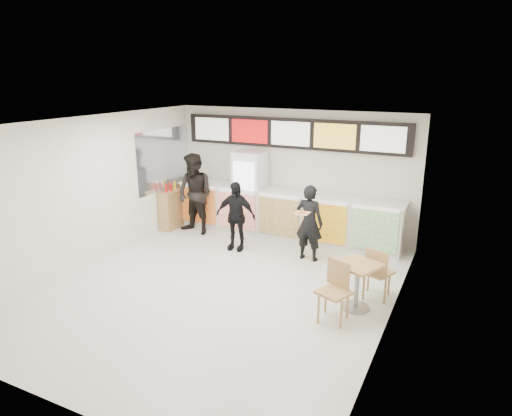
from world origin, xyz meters
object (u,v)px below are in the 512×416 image
Objects in this scene: customer_mid at (235,216)px; condiment_ledge at (173,208)px; customer_main at (309,223)px; cafe_table at (357,278)px; customer_left at (195,194)px; service_counter at (284,214)px; drinks_fridge at (250,192)px.

customer_mid reaches higher than condiment_ledge.
customer_main is 0.96× the size of cafe_table.
customer_main is 3.86m from condiment_ledge.
service_counter is at bearing 27.97° from customer_left.
drinks_fridge reaches higher than condiment_ledge.
condiment_ledge is (-3.82, 0.49, -0.31)m from customer_main.
customer_left reaches higher than service_counter.
customer_left is (-2.05, -0.70, 0.41)m from service_counter.
drinks_fridge is 1.29× the size of customer_mid.
cafe_table is 5.67m from condiment_ledge.
cafe_table is (1.43, -1.65, -0.25)m from customer_main.
service_counter is 3.43× the size of customer_main.
condiment_ledge is (-2.16, 0.64, -0.28)m from customer_mid.
customer_left reaches higher than customer_mid.
service_counter is 3.30× the size of cafe_table.
service_counter is 2.21m from customer_left.
customer_main is (1.93, -1.10, -0.19)m from drinks_fridge.
customer_left is 1.50m from customer_mid.
customer_left is at bearing 152.80° from customer_mid.
drinks_fridge is at bearing -26.62° from customer_main.
service_counter is at bearing 11.79° from condiment_ledge.
drinks_fridge reaches higher than cafe_table.
customer_main is at bearing 153.33° from cafe_table.
service_counter is at bearing -0.99° from drinks_fridge.
customer_left is 4.94m from cafe_table.
cafe_table is at bearing -39.28° from drinks_fridge.
condiment_ledge reaches higher than cafe_table.
drinks_fridge is at bearing 163.22° from cafe_table.
customer_mid reaches higher than service_counter.
service_counter is 2.82× the size of customer_left.
customer_left reaches higher than condiment_ledge.
customer_left is at bearing 178.13° from cafe_table.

